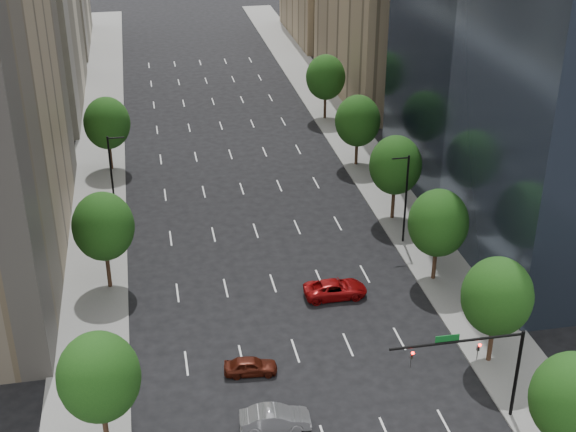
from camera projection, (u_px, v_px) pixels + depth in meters
sidewalk_left at (95, 244)px, 76.24m from camera, size 6.00×200.00×0.15m
sidewalk_right at (406, 217)px, 81.43m from camera, size 6.00×200.00×0.15m
tree_right_0 at (573, 399)px, 48.11m from camera, size 5.20×5.20×8.39m
tree_right_1 at (497, 297)px, 57.59m from camera, size 5.20×5.20×8.75m
tree_right_2 at (438, 223)px, 68.16m from camera, size 5.20×5.20×8.61m
tree_right_3 at (395, 165)px, 78.54m from camera, size 5.20×5.20×8.89m
tree_right_4 at (358, 121)px, 91.00m from camera, size 5.20×5.20×8.46m
tree_right_5 at (326, 77)px, 104.88m from camera, size 5.20×5.20×8.75m
tree_left_0 at (99, 377)px, 49.40m from camera, size 5.20×5.20×8.75m
tree_left_1 at (103, 227)px, 66.82m from camera, size 5.20×5.20×8.97m
tree_left_2 at (107, 123)px, 89.72m from camera, size 5.20×5.20×8.68m
streetlight_rn at (405, 197)px, 74.54m from camera, size 1.70×0.20×9.00m
streetlight_ln at (112, 176)px, 78.81m from camera, size 1.70×0.20×9.00m
traffic_signal at (484, 359)px, 52.01m from camera, size 9.12×0.40×7.38m
car_maroon at (251, 366)px, 58.60m from camera, size 4.05×1.96×1.33m
car_silver at (275, 419)px, 53.36m from camera, size 4.85×1.99×1.56m
car_red_far at (335, 289)px, 67.88m from camera, size 5.38×2.48×1.50m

